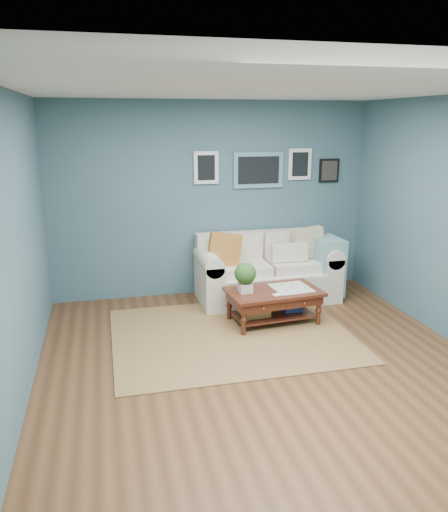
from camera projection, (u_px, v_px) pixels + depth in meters
name	position (u px, v px, depth m)	size (l,w,h in m)	color
room_shell	(270.00, 237.00, 4.71)	(5.00, 5.02, 2.70)	brown
area_rug	(231.00, 335.00, 5.83)	(2.73, 2.18, 0.01)	brown
loveseat	(272.00, 270.00, 6.97)	(1.96, 0.89, 1.01)	beige
coffee_table	(269.00, 296.00, 6.09)	(1.18, 0.75, 0.79)	#37160D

